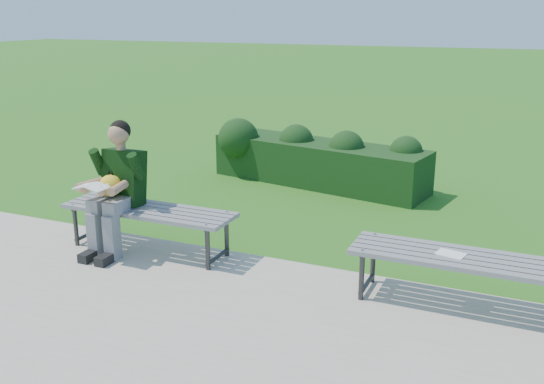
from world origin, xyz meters
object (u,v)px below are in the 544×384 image
at_px(bench_right, 463,262).
at_px(bench_left, 148,213).
at_px(seated_boy, 116,184).
at_px(hedge, 313,158).
at_px(paper_sheet, 451,254).

bearing_deg(bench_right, bench_left, 179.52).
bearing_deg(bench_left, bench_right, -0.48).
height_order(bench_left, bench_right, same).
bearing_deg(bench_left, seated_boy, -162.94).
relative_size(hedge, bench_left, 1.78).
height_order(seated_boy, paper_sheet, seated_boy).
height_order(bench_left, seated_boy, seated_boy).
height_order(hedge, seated_boy, seated_boy).
distance_m(hedge, seated_boy, 3.36).
distance_m(bench_left, seated_boy, 0.43).
relative_size(hedge, paper_sheet, 12.80).
distance_m(bench_right, paper_sheet, 0.12).
relative_size(bench_left, paper_sheet, 7.19).
relative_size(hedge, seated_boy, 2.44).
xyz_separation_m(hedge, seated_boy, (-0.93, -3.21, 0.34)).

